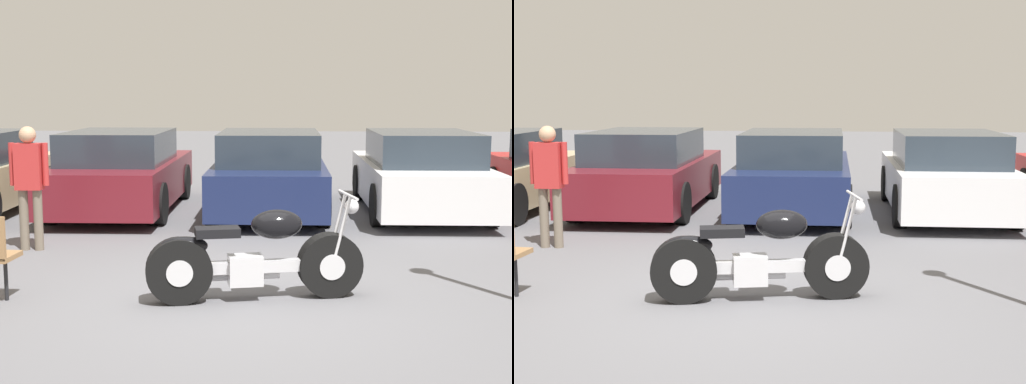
% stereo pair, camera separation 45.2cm
% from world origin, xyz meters
% --- Properties ---
extents(ground_plane, '(60.00, 60.00, 0.00)m').
position_xyz_m(ground_plane, '(0.00, 0.00, 0.00)').
color(ground_plane, slate).
extents(motorcycle, '(2.19, 0.82, 1.07)m').
position_xyz_m(motorcycle, '(0.08, 0.05, 0.43)').
color(motorcycle, black).
rests_on(motorcycle, ground_plane).
extents(parked_car_maroon, '(1.94, 4.43, 1.41)m').
position_xyz_m(parked_car_maroon, '(-2.45, 5.35, 0.67)').
color(parked_car_maroon, maroon).
rests_on(parked_car_maroon, ground_plane).
extents(parked_car_navy, '(1.94, 4.43, 1.41)m').
position_xyz_m(parked_car_navy, '(0.13, 5.31, 0.67)').
color(parked_car_navy, '#19234C').
rests_on(parked_car_navy, ground_plane).
extents(parked_car_white, '(1.94, 4.43, 1.41)m').
position_xyz_m(parked_car_white, '(2.71, 5.37, 0.67)').
color(parked_car_white, white).
rests_on(parked_car_white, ground_plane).
extents(person_standing, '(0.52, 0.22, 1.64)m').
position_xyz_m(person_standing, '(-2.96, 2.21, 0.97)').
color(person_standing, '#726656').
rests_on(person_standing, ground_plane).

